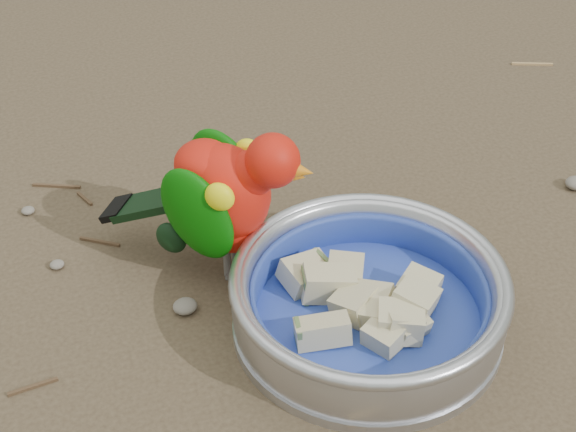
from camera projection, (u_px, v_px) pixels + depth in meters
name	position (u px, v px, depth m)	size (l,w,h in m)	color
ground	(372.00, 368.00, 0.75)	(60.00, 60.00, 0.00)	#4A3C2A
food_bowl	(367.00, 320.00, 0.79)	(0.24, 0.24, 0.02)	#B2B2BA
bowl_wall	(369.00, 296.00, 0.77)	(0.24, 0.24, 0.04)	#B2B2BA
fruit_wedges	(369.00, 302.00, 0.77)	(0.14, 0.14, 0.03)	#C2B689
lory_parrot	(225.00, 204.00, 0.81)	(0.09, 0.19, 0.15)	red
ground_debris	(317.00, 298.00, 0.82)	(0.90, 0.80, 0.01)	tan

